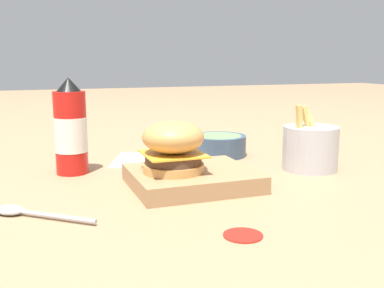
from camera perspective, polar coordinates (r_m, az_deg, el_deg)
name	(u,v)px	position (r m, az deg, el deg)	size (l,w,h in m)	color
ground_plane	(182,183)	(0.88, -1.28, -5.04)	(6.00, 6.00, 0.00)	#9E7A56
serving_board	(192,178)	(0.85, 0.00, -4.37)	(0.23, 0.20, 0.03)	#A37A51
burger	(173,146)	(0.83, -2.40, -0.29)	(0.11, 0.11, 0.10)	tan
ketchup_bottle	(71,130)	(0.97, -15.15, 1.67)	(0.07, 0.07, 0.20)	red
fries_basket	(310,147)	(1.01, 14.76, -0.43)	(0.12, 0.12, 0.14)	#B7B7BC
side_bowl	(219,145)	(1.12, 3.42, -0.11)	(0.14, 0.14, 0.05)	#384C66
spoon	(21,211)	(0.75, -20.91, -8.01)	(0.15, 0.13, 0.01)	#B2B2B7
ketchup_puddle	(243,235)	(0.63, 6.50, -11.36)	(0.06, 0.06, 0.00)	#B21E14
parchment_square	(149,159)	(1.08, -5.51, -1.97)	(0.21, 0.21, 0.00)	beige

